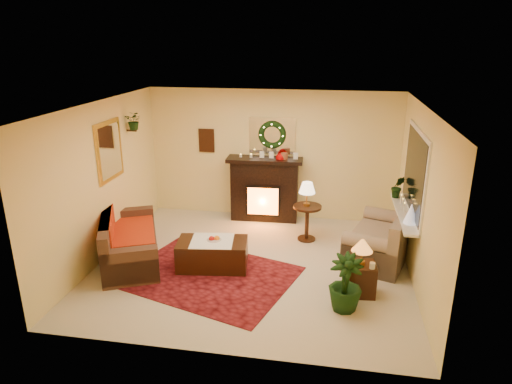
% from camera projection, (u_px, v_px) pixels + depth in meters
% --- Properties ---
extents(floor, '(5.00, 5.00, 0.00)m').
position_uv_depth(floor, '(252.00, 265.00, 7.49)').
color(floor, beige).
rests_on(floor, ground).
extents(ceiling, '(5.00, 5.00, 0.00)m').
position_uv_depth(ceiling, '(252.00, 106.00, 6.65)').
color(ceiling, white).
rests_on(ceiling, ground).
extents(wall_back, '(5.00, 5.00, 0.00)m').
position_uv_depth(wall_back, '(272.00, 155.00, 9.17)').
color(wall_back, '#EFD88C').
rests_on(wall_back, ground).
extents(wall_front, '(5.00, 5.00, 0.00)m').
position_uv_depth(wall_front, '(215.00, 255.00, 4.97)').
color(wall_front, '#EFD88C').
rests_on(wall_front, ground).
extents(wall_left, '(4.50, 4.50, 0.00)m').
position_uv_depth(wall_left, '(102.00, 182.00, 7.48)').
color(wall_left, '#EFD88C').
rests_on(wall_left, ground).
extents(wall_right, '(4.50, 4.50, 0.00)m').
position_uv_depth(wall_right, '(420.00, 199.00, 6.66)').
color(wall_right, '#EFD88C').
rests_on(wall_right, ground).
extents(area_rug, '(2.99, 2.57, 0.01)m').
position_uv_depth(area_rug, '(208.00, 276.00, 7.14)').
color(area_rug, '#6C0B0A').
rests_on(area_rug, floor).
extents(sofa, '(1.55, 2.09, 0.82)m').
position_uv_depth(sofa, '(130.00, 236.00, 7.55)').
color(sofa, brown).
rests_on(sofa, floor).
extents(red_throw, '(0.78, 1.27, 0.02)m').
position_uv_depth(red_throw, '(130.00, 231.00, 7.69)').
color(red_throw, red).
rests_on(red_throw, sofa).
extents(fireplace, '(1.34, 0.47, 1.22)m').
position_uv_depth(fireplace, '(265.00, 193.00, 9.23)').
color(fireplace, '#2E2017').
rests_on(fireplace, floor).
extents(poinsettia, '(0.21, 0.21, 0.21)m').
position_uv_depth(poinsettia, '(281.00, 158.00, 8.93)').
color(poinsettia, '#B60000').
rests_on(poinsettia, fireplace).
extents(mantel_candle_a, '(0.05, 0.05, 0.16)m').
position_uv_depth(mantel_candle_a, '(241.00, 159.00, 9.06)').
color(mantel_candle_a, silver).
rests_on(mantel_candle_a, fireplace).
extents(mantel_candle_b, '(0.06, 0.06, 0.18)m').
position_uv_depth(mantel_candle_b, '(251.00, 159.00, 9.04)').
color(mantel_candle_b, white).
rests_on(mantel_candle_b, fireplace).
extents(mantel_mirror, '(0.92, 0.02, 0.72)m').
position_uv_depth(mantel_mirror, '(272.00, 136.00, 9.02)').
color(mantel_mirror, white).
rests_on(mantel_mirror, wall_back).
extents(wreath, '(0.55, 0.11, 0.55)m').
position_uv_depth(wreath, '(272.00, 135.00, 8.98)').
color(wreath, '#194719').
rests_on(wreath, wall_back).
extents(wall_art, '(0.32, 0.03, 0.48)m').
position_uv_depth(wall_art, '(207.00, 141.00, 9.29)').
color(wall_art, '#381E11').
rests_on(wall_art, wall_back).
extents(gold_mirror, '(0.03, 0.84, 1.00)m').
position_uv_depth(gold_mirror, '(109.00, 151.00, 7.61)').
color(gold_mirror, gold).
rests_on(gold_mirror, wall_left).
extents(hanging_plant, '(0.33, 0.28, 0.36)m').
position_uv_depth(hanging_plant, '(135.00, 129.00, 8.21)').
color(hanging_plant, '#194719').
rests_on(hanging_plant, wall_left).
extents(loveseat, '(1.31, 1.72, 0.88)m').
position_uv_depth(loveseat, '(380.00, 235.00, 7.61)').
color(loveseat, '#9B8066').
rests_on(loveseat, floor).
extents(window_frame, '(0.03, 1.86, 1.36)m').
position_uv_depth(window_frame, '(415.00, 172.00, 7.10)').
color(window_frame, white).
rests_on(window_frame, wall_right).
extents(window_glass, '(0.02, 1.70, 1.22)m').
position_uv_depth(window_glass, '(414.00, 172.00, 7.10)').
color(window_glass, black).
rests_on(window_glass, wall_right).
extents(window_sill, '(0.22, 1.86, 0.04)m').
position_uv_depth(window_sill, '(404.00, 213.00, 7.34)').
color(window_sill, white).
rests_on(window_sill, wall_right).
extents(mini_tree, '(0.21, 0.21, 0.32)m').
position_uv_depth(mini_tree, '(411.00, 214.00, 6.83)').
color(mini_tree, white).
rests_on(mini_tree, window_sill).
extents(sill_plant, '(0.28, 0.23, 0.51)m').
position_uv_depth(sill_plant, '(398.00, 187.00, 7.90)').
color(sill_plant, '#183511').
rests_on(sill_plant, window_sill).
extents(side_table_round, '(0.60, 0.60, 0.66)m').
position_uv_depth(side_table_round, '(307.00, 223.00, 8.33)').
color(side_table_round, '#4C2E12').
rests_on(side_table_round, floor).
extents(lamp_cream, '(0.29, 0.29, 0.45)m').
position_uv_depth(lamp_cream, '(307.00, 194.00, 8.15)').
color(lamp_cream, '#FFDDB4').
rests_on(lamp_cream, side_table_round).
extents(end_table_square, '(0.42, 0.42, 0.48)m').
position_uv_depth(end_table_square, '(361.00, 277.00, 6.58)').
color(end_table_square, '#462413').
rests_on(end_table_square, floor).
extents(lamp_tiffany, '(0.30, 0.30, 0.44)m').
position_uv_depth(lamp_tiffany, '(362.00, 247.00, 6.41)').
color(lamp_tiffany, '#DD560E').
rests_on(lamp_tiffany, end_table_square).
extents(coffee_table, '(1.18, 0.75, 0.47)m').
position_uv_depth(coffee_table, '(213.00, 256.00, 7.34)').
color(coffee_table, '#49231A').
rests_on(coffee_table, floor).
extents(fruit_bowl, '(0.24, 0.24, 0.05)m').
position_uv_depth(fruit_bowl, '(214.00, 241.00, 7.30)').
color(fruit_bowl, silver).
rests_on(fruit_bowl, coffee_table).
extents(floor_palm, '(1.45, 1.45, 2.42)m').
position_uv_depth(floor_palm, '(346.00, 280.00, 6.13)').
color(floor_palm, '#0D3714').
rests_on(floor_palm, floor).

